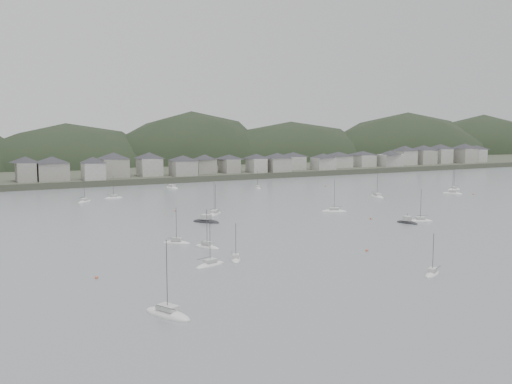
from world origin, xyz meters
TOP-DOWN VIEW (x-y plane):
  - ground at (0.00, 0.00)m, footprint 900.00×900.00m
  - far_shore_land at (0.00, 295.00)m, footprint 900.00×250.00m
  - forested_ridge at (4.83, 269.40)m, footprint 851.55×103.94m
  - waterfront_town at (50.59, 183.34)m, footprint 451.48×28.46m
  - moored_fleet at (-13.06, 63.86)m, footprint 234.75×179.97m
  - motor_launch_near at (27.63, 28.65)m, footprint 4.70×7.34m
  - motor_launch_far at (-25.84, 57.46)m, footprint 8.12×8.89m
  - mooring_buoys at (16.23, 44.35)m, footprint 169.64×142.98m

SIDE VIEW (x-z plane):
  - forested_ridge at x=4.83m, z-range -62.57..40.00m
  - ground at x=0.00m, z-range 0.00..0.00m
  - mooring_buoys at x=16.23m, z-range -0.20..0.50m
  - moored_fleet at x=-13.06m, z-range -6.42..6.78m
  - motor_launch_far at x=-25.84m, z-range -1.77..2.34m
  - motor_launch_near at x=27.63m, z-range -1.53..2.14m
  - far_shore_land at x=0.00m, z-range 0.00..3.00m
  - waterfront_town at x=50.59m, z-range 2.20..15.12m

